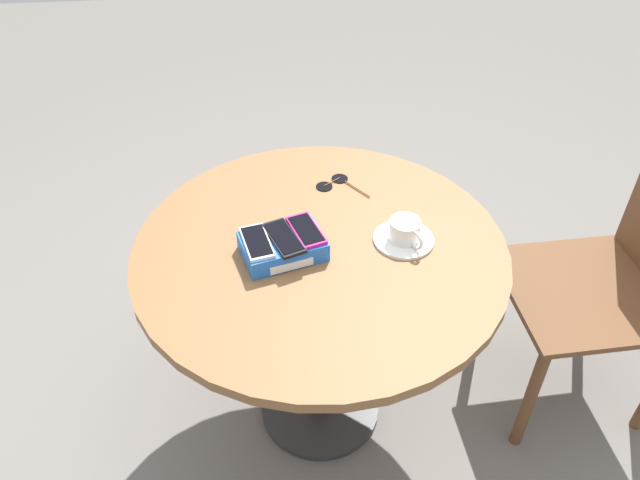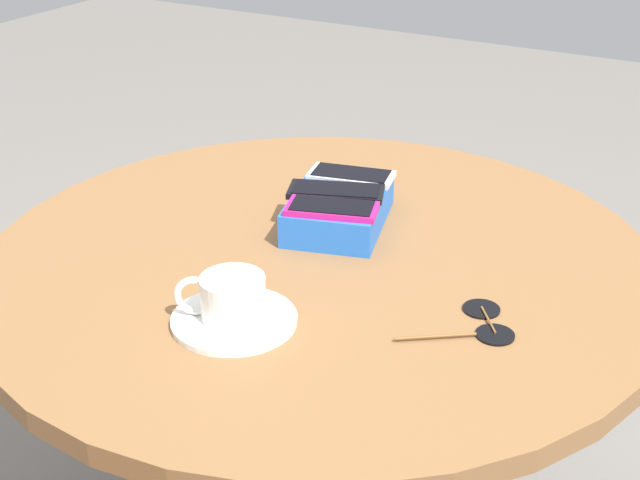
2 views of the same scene
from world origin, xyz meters
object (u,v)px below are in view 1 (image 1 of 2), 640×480
object	(u,v)px
phone_black	(284,238)
phone_magenta	(306,230)
sunglasses	(335,183)
chair_near_window	(611,281)
phone_white	(257,242)
coffee_cup	(406,231)
saucer	(404,240)
phone_box	(283,246)
round_table	(320,276)

from	to	relation	value
phone_black	phone_magenta	distance (m)	0.06
sunglasses	chair_near_window	bearing A→B (deg)	-16.54
phone_white	chair_near_window	size ratio (longest dim) A/B	0.16
phone_white	coffee_cup	bearing A→B (deg)	4.11
saucer	sunglasses	bearing A→B (deg)	118.24
saucer	chair_near_window	bearing A→B (deg)	3.26
phone_black	sunglasses	size ratio (longest dim) A/B	1.05
phone_box	round_table	bearing A→B (deg)	12.57
phone_black	chair_near_window	distance (m)	1.01
phone_box	phone_white	world-z (taller)	phone_white
chair_near_window	phone_box	bearing A→B (deg)	-176.76
phone_magenta	saucer	xyz separation A→B (m)	(0.25, -0.00, -0.05)
round_table	sunglasses	world-z (taller)	sunglasses
saucer	round_table	bearing A→B (deg)	178.96
phone_white	phone_box	bearing A→B (deg)	10.92
saucer	coffee_cup	distance (m)	0.03
phone_magenta	saucer	bearing A→B (deg)	-0.80
phone_box	phone_black	bearing A→B (deg)	-45.44
sunglasses	round_table	bearing A→B (deg)	-104.45
chair_near_window	phone_white	bearing A→B (deg)	-176.29
phone_box	chair_near_window	size ratio (longest dim) A/B	0.26
phone_box	chair_near_window	bearing A→B (deg)	3.24
round_table	phone_box	bearing A→B (deg)	-167.43
phone_black	coffee_cup	bearing A→B (deg)	3.32
phone_black	coffee_cup	size ratio (longest dim) A/B	1.47
phone_magenta	coffee_cup	world-z (taller)	coffee_cup
coffee_cup	phone_black	bearing A→B (deg)	-176.68
phone_black	round_table	bearing A→B (deg)	14.82
phone_magenta	coffee_cup	size ratio (longest dim) A/B	1.36
sunglasses	saucer	bearing A→B (deg)	-61.76
phone_box	chair_near_window	world-z (taller)	chair_near_window
round_table	phone_black	size ratio (longest dim) A/B	6.22
round_table	phone_black	world-z (taller)	phone_black
round_table	phone_box	size ratio (longest dim) A/B	4.21
phone_white	phone_black	bearing A→B (deg)	7.77
phone_white	saucer	distance (m)	0.38
phone_box	phone_magenta	world-z (taller)	phone_magenta
phone_black	phone_magenta	size ratio (longest dim) A/B	1.08
saucer	phone_magenta	bearing A→B (deg)	179.20
phone_magenta	round_table	bearing A→B (deg)	0.74
phone_box	phone_black	world-z (taller)	phone_black
phone_black	phone_magenta	bearing A→B (deg)	22.66
round_table	phone_box	distance (m)	0.16
sunglasses	coffee_cup	bearing A→B (deg)	-61.78
phone_white	saucer	size ratio (longest dim) A/B	0.90
phone_white	round_table	bearing A→B (deg)	11.92
phone_black	chair_near_window	world-z (taller)	chair_near_window
round_table	saucer	size ratio (longest dim) A/B	6.12
phone_box	saucer	xyz separation A→B (m)	(0.31, 0.02, -0.02)
coffee_cup	chair_near_window	distance (m)	0.71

